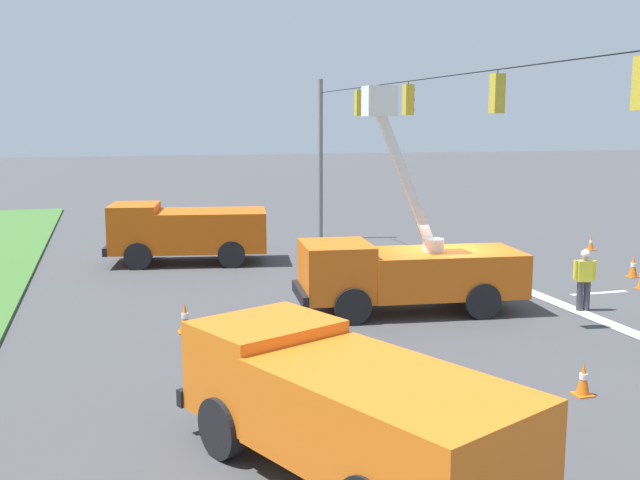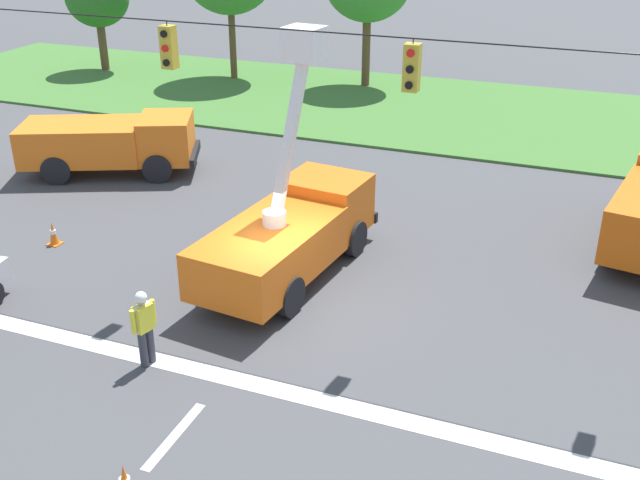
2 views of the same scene
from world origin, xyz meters
The scene contains 12 objects.
ground_plane centered at (0.00, 0.00, 0.00)m, with size 200.00×200.00×0.00m, color #424244.
lane_markings centered at (0.00, -4.90, 0.00)m, with size 17.60×15.25×0.01m.
signal_gantry centered at (-0.05, 0.00, 4.58)m, with size 26.20×0.33×7.20m.
utility_truck_bucket_lift centered at (-0.54, 1.37, 1.29)m, with size 2.96×6.56×6.28m.
utility_truck_support_near centered at (8.68, 6.54, 1.25)m, with size 3.47×6.26×2.27m.
utility_truck_support_far centered at (-9.48, 6.06, 1.15)m, with size 6.45×4.59×2.02m.
road_worker centered at (-1.76, -3.58, 1.00)m, with size 0.34×0.63×1.77m.
traffic_cone_mid_right centered at (-7.56, 0.47, 0.33)m, with size 0.36×0.36×0.68m.
traffic_cone_near_bucket centered at (9.61, 0.41, 0.31)m, with size 0.36×0.36×0.65m.
traffic_cone_lane_edge_a centered at (1.77, -8.07, 0.38)m, with size 0.36×0.36×0.76m.
traffic_cone_lane_edge_b centered at (6.93, -10.07, 0.29)m, with size 0.36×0.36×0.60m.
traffic_cone_centre_line centered at (-0.94, 7.57, 0.38)m, with size 0.36×0.36×0.77m.
Camera 1 is at (-19.70, 9.31, 5.35)m, focal length 42.00 mm.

